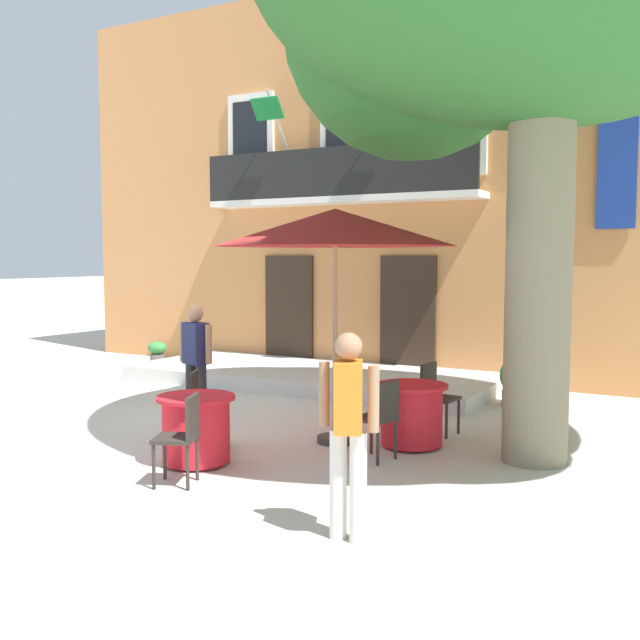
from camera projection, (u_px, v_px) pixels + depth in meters
ground_plane at (232, 430)px, 9.73m from camera, size 120.00×120.00×0.00m
building_facade at (389, 188)px, 15.91m from camera, size 13.00×5.09×7.50m
entrance_step_platform at (312, 376)px, 13.32m from camera, size 6.63×2.70×0.25m
cafe_table_near_tree at (196, 429)px, 8.09m from camera, size 0.86×0.86×0.76m
cafe_chair_near_tree_0 at (203, 403)px, 8.83m from camera, size 0.54×0.54×0.91m
cafe_chair_near_tree_1 at (183, 433)px, 7.33m from camera, size 0.53×0.53×0.91m
cafe_table_middle at (412, 414)px, 8.84m from camera, size 0.86×0.86×0.76m
cafe_chair_middle_0 at (380, 414)px, 8.21m from camera, size 0.47×0.47×0.91m
cafe_chair_middle_1 at (436, 393)px, 9.48m from camera, size 0.45×0.45×0.91m
cafe_umbrella at (335, 229)px, 8.84m from camera, size 2.90×2.90×2.85m
ground_planter_left at (157, 353)px, 15.10m from camera, size 0.39×0.39×0.55m
ground_planter_right at (511, 381)px, 11.26m from camera, size 0.34×0.34×0.71m
pedestrian_near_entrance at (196, 358)px, 9.94m from camera, size 0.53×0.31×1.63m
pedestrian_mid_plaza at (348, 424)px, 5.86m from camera, size 0.53×0.40×1.68m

